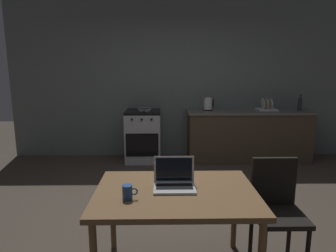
# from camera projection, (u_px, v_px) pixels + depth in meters

# --- Properties ---
(ground_plane) EXTENTS (12.00, 12.00, 0.00)m
(ground_plane) POSITION_uv_depth(u_px,v_px,m) (178.00, 218.00, 3.36)
(ground_plane) COLOR #473D33
(back_wall) EXTENTS (6.40, 0.10, 2.80)m
(back_wall) POSITION_uv_depth(u_px,v_px,m) (188.00, 80.00, 5.49)
(back_wall) COLOR slate
(back_wall) RESTS_ON ground_plane
(kitchen_counter) EXTENTS (2.16, 0.64, 0.89)m
(kitchen_counter) POSITION_uv_depth(u_px,v_px,m) (248.00, 135.00, 5.35)
(kitchen_counter) COLOR #4C3D2D
(kitchen_counter) RESTS_ON ground_plane
(stove_oven) EXTENTS (0.60, 0.62, 0.89)m
(stove_oven) POSITION_uv_depth(u_px,v_px,m) (143.00, 136.00, 5.32)
(stove_oven) COLOR #B7BABF
(stove_oven) RESTS_ON ground_plane
(dining_table) EXTENTS (1.23, 0.87, 0.72)m
(dining_table) POSITION_uv_depth(u_px,v_px,m) (176.00, 199.00, 2.32)
(dining_table) COLOR brown
(dining_table) RESTS_ON ground_plane
(chair) EXTENTS (0.40, 0.40, 0.89)m
(chair) POSITION_uv_depth(u_px,v_px,m) (276.00, 205.00, 2.53)
(chair) COLOR black
(chair) RESTS_ON ground_plane
(laptop) EXTENTS (0.32, 0.24, 0.23)m
(laptop) POSITION_uv_depth(u_px,v_px,m) (174.00, 182.00, 2.35)
(laptop) COLOR silver
(laptop) RESTS_ON dining_table
(electric_kettle) EXTENTS (0.18, 0.15, 0.23)m
(electric_kettle) POSITION_uv_depth(u_px,v_px,m) (208.00, 104.00, 5.23)
(electric_kettle) COLOR black
(electric_kettle) RESTS_ON kitchen_counter
(bottle) EXTENTS (0.07, 0.07, 0.28)m
(bottle) POSITION_uv_depth(u_px,v_px,m) (300.00, 103.00, 5.21)
(bottle) COLOR #2D2D33
(bottle) RESTS_ON kitchen_counter
(frying_pan) EXTENTS (0.24, 0.41, 0.05)m
(frying_pan) POSITION_uv_depth(u_px,v_px,m) (144.00, 109.00, 5.20)
(frying_pan) COLOR gray
(frying_pan) RESTS_ON stove_oven
(coffee_mug) EXTENTS (0.11, 0.07, 0.10)m
(coffee_mug) POSITION_uv_depth(u_px,v_px,m) (128.00, 192.00, 2.14)
(coffee_mug) COLOR #264C8C
(coffee_mug) RESTS_ON dining_table
(dish_rack) EXTENTS (0.34, 0.26, 0.21)m
(dish_rack) POSITION_uv_depth(u_px,v_px,m) (267.00, 108.00, 5.26)
(dish_rack) COLOR silver
(dish_rack) RESTS_ON kitchen_counter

